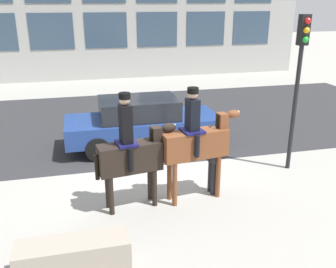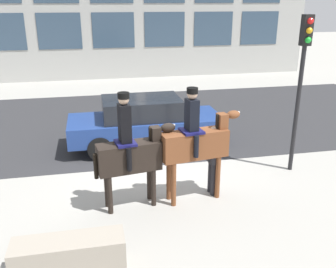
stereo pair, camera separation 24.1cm
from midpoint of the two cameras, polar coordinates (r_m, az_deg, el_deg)
The scene contains 8 objects.
ground_plane at distance 9.84m, azimuth -1.67°, elevation -6.16°, with size 80.00×80.00×0.00m, color #9E9B93.
road_surface at distance 14.22m, azimuth -5.06°, elevation 2.11°, with size 23.01×8.50×0.01m.
mounted_horse_lead at distance 7.92m, azimuth -4.88°, elevation -2.81°, with size 1.79×0.65×2.57m.
mounted_horse_companion at distance 8.20m, azimuth 5.08°, elevation -1.18°, with size 1.91×0.66×2.59m.
pedestrian_bystander at distance 8.59m, azimuth 7.60°, elevation -3.24°, with size 0.82×0.48×1.66m.
street_car_near_lane at distance 11.43m, azimuth -3.00°, elevation 1.91°, with size 4.63×1.82×1.53m.
traffic_light at distance 9.89m, azimuth 20.42°, elevation 9.08°, with size 0.24×0.29×3.98m.
planter_ledge at distance 6.67m, azimuth -13.75°, elevation -17.63°, with size 1.83×0.56×0.63m.
Camera 2 is at (-1.41, -8.74, 4.31)m, focal length 40.00 mm.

